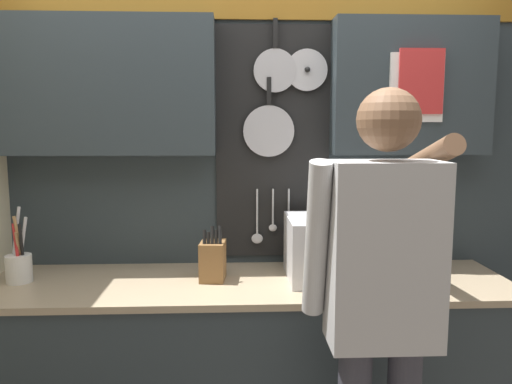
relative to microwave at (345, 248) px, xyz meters
The scene contains 6 objects.
base_cabinet_counter 0.75m from the microwave, behind, with size 2.40×0.64×0.92m.
back_wall_unit 0.68m from the microwave, 149.49° to the left, with size 2.97×0.23×2.44m.
microwave is the anchor object (origin of this frame).
knife_block 0.62m from the microwave, behind, with size 0.12×0.16×0.26m.
utensil_crock 1.50m from the microwave, behind, with size 0.11×0.11×0.34m.
person 0.57m from the microwave, 89.80° to the right, with size 0.54×0.67×1.75m.
Camera 1 is at (-0.07, -2.22, 1.62)m, focal length 35.00 mm.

